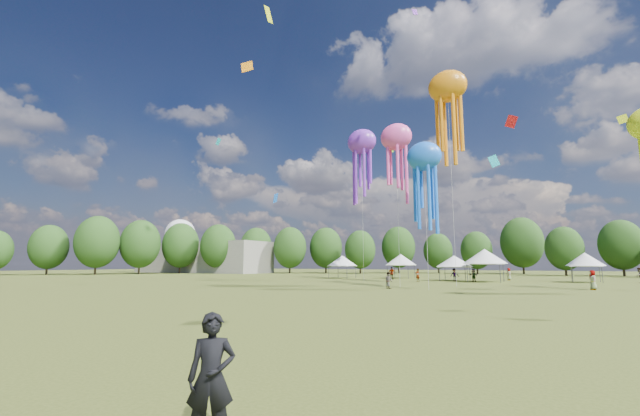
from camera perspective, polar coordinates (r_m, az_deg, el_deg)
The scene contains 10 objects.
ground at distance 13.45m, azimuth -27.87°, elevation -17.47°, with size 300.00×300.00×0.00m, color #384416.
observer_main at distance 6.17m, azimuth -15.21°, elevation -22.28°, with size 0.64×0.42×1.76m, color black.
spectator_near at distance 40.22m, azimuth 9.71°, elevation -10.12°, with size 0.78×0.61×1.60m, color gray.
spectators_far at distance 58.89m, azimuth 23.81°, elevation -8.73°, with size 32.01×21.15×1.93m.
festival_tents at distance 62.88m, azimuth 17.51°, elevation -6.98°, with size 39.15×12.59×4.41m.
show_kites at distance 49.33m, azimuth 15.03°, elevation 9.01°, with size 35.88×18.98×24.48m.
small_kites at distance 55.62m, azimuth 17.94°, elevation 22.69°, with size 78.06×57.59×44.72m.
treeline at distance 71.43m, azimuth 17.93°, elevation -4.22°, with size 201.57×95.24×13.43m.
hangar at distance 114.81m, azimuth -16.47°, elevation -6.80°, with size 40.00×12.00×8.00m, color gray.
radome at distance 130.91m, azimuth -19.30°, elevation -4.15°, with size 9.00×9.00×16.00m.
Camera 1 is at (11.09, -7.21, 2.44)m, focal length 22.51 mm.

